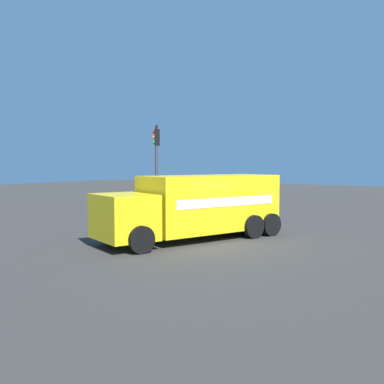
% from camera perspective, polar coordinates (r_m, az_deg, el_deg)
% --- Properties ---
extents(ground_plane, '(100.00, 100.00, 0.00)m').
position_cam_1_polar(ground_plane, '(17.86, 1.19, -6.51)').
color(ground_plane, '#33302D').
extents(delivery_truck, '(5.52, 8.37, 2.68)m').
position_cam_1_polar(delivery_truck, '(18.11, 0.54, -1.84)').
color(delivery_truck, yellow).
rests_on(delivery_truck, ground).
extents(traffic_light_primary, '(2.52, 3.30, 5.68)m').
position_cam_1_polar(traffic_light_primary, '(27.52, -4.72, 4.91)').
color(traffic_light_primary, '#38383D').
rests_on(traffic_light_primary, ground).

